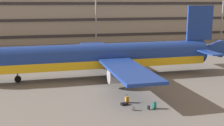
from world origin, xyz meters
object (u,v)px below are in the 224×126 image
object	(u,v)px
backpack_navy	(134,108)
airliner	(106,57)
suitcase_upright	(124,104)
suitcase_small	(154,105)
backpack_silver	(148,108)
suitcase_red	(127,100)

from	to	relation	value
backpack_navy	airliner	bearing A→B (deg)	89.41
suitcase_upright	backpack_navy	distance (m)	1.86
suitcase_small	backpack_navy	size ratio (longest dim) A/B	1.63
suitcase_upright	airliner	bearing A→B (deg)	86.96
suitcase_small	backpack_navy	distance (m)	2.25
backpack_navy	backpack_silver	world-z (taller)	backpack_silver
airliner	backpack_navy	size ratio (longest dim) A/B	77.46
suitcase_red	suitcase_upright	distance (m)	0.83
suitcase_upright	backpack_navy	xyz separation A→B (m)	(0.51, -1.78, 0.09)
suitcase_red	backpack_silver	size ratio (longest dim) A/B	1.70
suitcase_red	airliner	bearing A→B (deg)	89.18
suitcase_small	suitcase_upright	xyz separation A→B (m)	(-2.76, 1.80, -0.24)
backpack_silver	backpack_navy	bearing A→B (deg)	174.71
suitcase_red	backpack_silver	distance (m)	3.00
backpack_silver	suitcase_upright	bearing A→B (deg)	137.02
backpack_navy	backpack_silver	xyz separation A→B (m)	(1.56, -0.14, 0.02)
airliner	backpack_silver	bearing A→B (deg)	-84.40
backpack_navy	backpack_silver	distance (m)	1.56
suitcase_small	backpack_silver	bearing A→B (deg)	-169.31
suitcase_red	backpack_silver	xyz separation A→B (m)	(1.58, -2.55, -0.13)
suitcase_red	backpack_navy	distance (m)	2.41
airliner	backpack_navy	world-z (taller)	airliner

